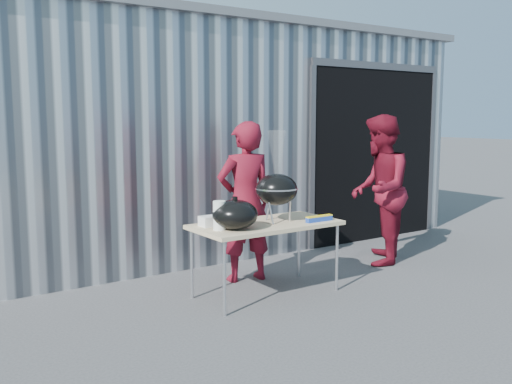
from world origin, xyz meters
TOP-DOWN VIEW (x-y plane):
  - ground at (0.00, 0.00)m, footprint 80.00×80.00m
  - building at (0.92, 4.59)m, footprint 8.20×6.20m
  - folding_table at (0.37, 0.40)m, footprint 1.50×0.75m
  - kettle_grill at (0.49, 0.38)m, footprint 0.44×0.44m
  - grill_lid at (-0.06, 0.30)m, footprint 0.44×0.44m
  - paper_towels at (-0.21, 0.35)m, footprint 0.12×0.12m
  - white_tub at (-0.18, 0.57)m, footprint 0.20×0.15m
  - foil_box at (0.87, 0.15)m, footprint 0.32×0.05m
  - person_cook at (0.49, 0.96)m, footprint 0.71×0.53m
  - person_bystander at (2.28, 0.65)m, footprint 1.14×1.12m

SIDE VIEW (x-z plane):
  - ground at x=0.00m, z-range 0.00..0.00m
  - folding_table at x=0.37m, z-range 0.33..1.08m
  - foil_box at x=0.87m, z-range 0.75..0.81m
  - white_tub at x=-0.18m, z-range 0.75..0.85m
  - person_cook at x=0.49m, z-range 0.00..1.77m
  - paper_towels at x=-0.21m, z-range 0.75..1.03m
  - grill_lid at x=-0.06m, z-range 0.74..1.05m
  - person_bystander at x=2.28m, z-range 0.00..1.85m
  - kettle_grill at x=0.49m, z-range 0.70..1.64m
  - building at x=0.92m, z-range -0.01..3.09m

